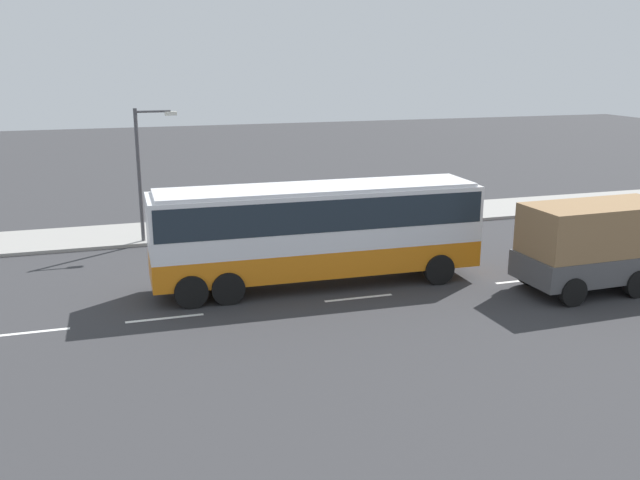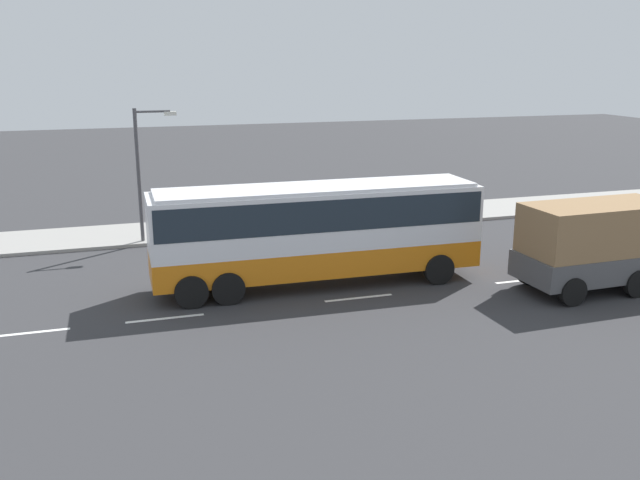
{
  "view_description": "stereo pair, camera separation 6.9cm",
  "coord_description": "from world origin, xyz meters",
  "px_view_note": "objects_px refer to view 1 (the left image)",
  "views": [
    {
      "loc": [
        -7.65,
        -23.04,
        7.92
      ],
      "look_at": [
        -0.72,
        -0.57,
        1.71
      ],
      "focal_mm": 39.26,
      "sensor_mm": 36.0,
      "label": 1
    },
    {
      "loc": [
        -7.71,
        -23.02,
        7.92
      ],
      "look_at": [
        -0.72,
        -0.57,
        1.71
      ],
      "focal_mm": 39.26,
      "sensor_mm": 36.0,
      "label": 2
    }
  ],
  "objects_px": {
    "car_red_compact": "(589,241)",
    "street_lamp": "(144,164)",
    "pedestrian_near_curb": "(430,194)",
    "pedestrian_at_crossing": "(280,208)",
    "cargo_truck": "(617,242)",
    "coach_bus": "(317,224)"
  },
  "relations": [
    {
      "from": "car_red_compact",
      "to": "street_lamp",
      "type": "height_order",
      "value": "street_lamp"
    },
    {
      "from": "street_lamp",
      "to": "pedestrian_near_curb",
      "type": "bearing_deg",
      "value": 5.58
    },
    {
      "from": "car_red_compact",
      "to": "pedestrian_at_crossing",
      "type": "relative_size",
      "value": 2.86
    },
    {
      "from": "cargo_truck",
      "to": "street_lamp",
      "type": "height_order",
      "value": "street_lamp"
    },
    {
      "from": "pedestrian_near_curb",
      "to": "car_red_compact",
      "type": "bearing_deg",
      "value": -16.44
    },
    {
      "from": "pedestrian_near_curb",
      "to": "street_lamp",
      "type": "xyz_separation_m",
      "value": [
        -14.07,
        -1.37,
        2.37
      ]
    },
    {
      "from": "coach_bus",
      "to": "pedestrian_near_curb",
      "type": "distance_m",
      "value": 12.51
    },
    {
      "from": "pedestrian_near_curb",
      "to": "street_lamp",
      "type": "relative_size",
      "value": 0.29
    },
    {
      "from": "pedestrian_near_curb",
      "to": "pedestrian_at_crossing",
      "type": "relative_size",
      "value": 1.04
    },
    {
      "from": "cargo_truck",
      "to": "pedestrian_at_crossing",
      "type": "height_order",
      "value": "cargo_truck"
    },
    {
      "from": "car_red_compact",
      "to": "pedestrian_at_crossing",
      "type": "bearing_deg",
      "value": 137.97
    },
    {
      "from": "coach_bus",
      "to": "pedestrian_at_crossing",
      "type": "xyz_separation_m",
      "value": [
        0.68,
        8.23,
        -1.14
      ]
    },
    {
      "from": "coach_bus",
      "to": "car_red_compact",
      "type": "xyz_separation_m",
      "value": [
        11.29,
        -0.17,
        -1.43
      ]
    },
    {
      "from": "coach_bus",
      "to": "pedestrian_at_crossing",
      "type": "distance_m",
      "value": 8.34
    },
    {
      "from": "pedestrian_at_crossing",
      "to": "car_red_compact",
      "type": "bearing_deg",
      "value": 30.25
    },
    {
      "from": "coach_bus",
      "to": "car_red_compact",
      "type": "bearing_deg",
      "value": 0.04
    },
    {
      "from": "pedestrian_at_crossing",
      "to": "street_lamp",
      "type": "bearing_deg",
      "value": -105.0
    },
    {
      "from": "cargo_truck",
      "to": "street_lamp",
      "type": "distance_m",
      "value": 18.85
    },
    {
      "from": "cargo_truck",
      "to": "pedestrian_at_crossing",
      "type": "bearing_deg",
      "value": 126.76
    },
    {
      "from": "cargo_truck",
      "to": "street_lamp",
      "type": "xyz_separation_m",
      "value": [
        -15.28,
        10.88,
        1.84
      ]
    },
    {
      "from": "pedestrian_at_crossing",
      "to": "street_lamp",
      "type": "xyz_separation_m",
      "value": [
        -6.06,
        -0.68,
        2.41
      ]
    },
    {
      "from": "car_red_compact",
      "to": "pedestrian_near_curb",
      "type": "xyz_separation_m",
      "value": [
        -2.61,
        9.1,
        0.32
      ]
    }
  ]
}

